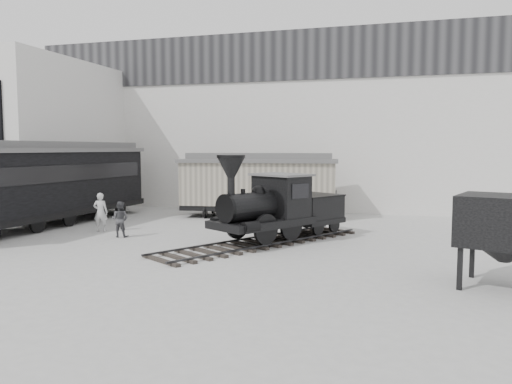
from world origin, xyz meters
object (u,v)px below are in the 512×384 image
(locomotive, at_px, (275,211))
(boxcar, at_px, (258,184))
(visitor_a, at_px, (101,212))
(visitor_b, at_px, (120,219))
(passenger_coach, at_px, (42,183))
(coal_hopper, at_px, (505,228))

(locomotive, bearing_deg, boxcar, 142.61)
(locomotive, distance_m, boxcar, 7.56)
(visitor_a, xyz_separation_m, visitor_b, (1.64, -1.02, -0.13))
(locomotive, distance_m, passenger_coach, 12.13)
(locomotive, height_order, visitor_a, locomotive)
(coal_hopper, bearing_deg, locomotive, 165.33)
(locomotive, distance_m, visitor_a, 8.48)
(passenger_coach, bearing_deg, visitor_b, -12.02)
(locomotive, xyz_separation_m, coal_hopper, (7.74, -5.09, 0.39))
(visitor_b, bearing_deg, visitor_a, -36.78)
(passenger_coach, bearing_deg, locomotive, 0.75)
(locomotive, height_order, visitor_b, locomotive)
(boxcar, distance_m, coal_hopper, 15.99)
(visitor_b, xyz_separation_m, coal_hopper, (14.57, -4.33, 0.91))
(passenger_coach, height_order, visitor_a, passenger_coach)
(visitor_b, height_order, coal_hopper, coal_hopper)
(coal_hopper, bearing_deg, visitor_b, -177.88)
(visitor_a, height_order, visitor_b, visitor_a)
(passenger_coach, bearing_deg, coal_hopper, -12.04)
(coal_hopper, bearing_deg, visitor_a, -179.61)
(passenger_coach, bearing_deg, visitor_a, -3.89)
(visitor_a, xyz_separation_m, coal_hopper, (16.21, -5.35, 0.78))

